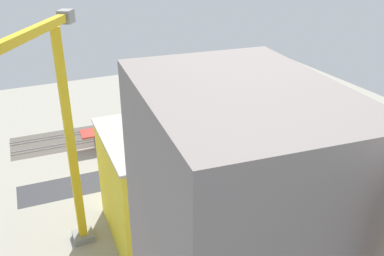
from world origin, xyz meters
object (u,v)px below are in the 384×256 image
(parked_car_2, at_px, (235,143))
(box_truck_0, at_px, (174,174))
(tower_crane, at_px, (62,126))
(parked_car_3, at_px, (205,150))
(traffic_light, at_px, (240,126))
(street_tree_2, at_px, (265,136))
(platform_canopy_near, at_px, (200,115))
(passenger_coach, at_px, (270,91))
(locomotive, at_px, (213,106))
(street_tree_0, at_px, (210,151))
(construction_building, at_px, (190,179))
(street_tree_4, at_px, (318,127))
(street_tree_1, at_px, (309,133))
(parked_car_5, at_px, (147,163))
(parked_car_1, at_px, (259,137))
(parked_car_4, at_px, (175,156))
(street_tree_3, at_px, (292,132))
(parked_car_0, at_px, (287,131))

(parked_car_2, height_order, box_truck_0, box_truck_0)
(tower_crane, xyz_separation_m, box_truck_0, (-23.88, -13.40, -22.23))
(parked_car_3, bearing_deg, traffic_light, -171.23)
(parked_car_3, xyz_separation_m, street_tree_2, (-12.66, 7.65, 4.76))
(box_truck_0, bearing_deg, platform_canopy_near, -127.73)
(platform_canopy_near, height_order, parked_car_3, platform_canopy_near)
(passenger_coach, xyz_separation_m, traffic_light, (24.78, 22.41, 1.50))
(passenger_coach, relative_size, traffic_light, 2.28)
(parked_car_3, relative_size, tower_crane, 0.10)
(locomotive, distance_m, street_tree_0, 37.24)
(locomotive, distance_m, construction_building, 57.47)
(passenger_coach, distance_m, street_tree_4, 33.43)
(parked_car_3, xyz_separation_m, street_tree_1, (-26.02, 8.18, 3.29))
(parked_car_5, bearing_deg, parked_car_1, -179.03)
(parked_car_2, xyz_separation_m, parked_car_4, (17.25, 0.15, 0.00))
(parked_car_3, distance_m, box_truck_0, 14.93)
(locomotive, distance_m, parked_car_5, 38.53)
(street_tree_4, bearing_deg, street_tree_2, -2.79)
(platform_canopy_near, height_order, construction_building, construction_building)
(street_tree_0, bearing_deg, street_tree_2, -177.04)
(platform_canopy_near, xyz_separation_m, parked_car_3, (5.27, 13.98, -3.35))
(parked_car_2, xyz_separation_m, street_tree_0, (12.26, 8.93, 4.66))
(box_truck_0, bearing_deg, parked_car_5, -68.76)
(platform_canopy_near, bearing_deg, passenger_coach, -161.65)
(parked_car_5, bearing_deg, street_tree_1, 168.80)
(passenger_coach, bearing_deg, street_tree_1, 73.14)
(parked_car_4, bearing_deg, parked_car_2, -179.51)
(parked_car_1, bearing_deg, platform_canopy_near, -49.71)
(street_tree_3, bearing_deg, passenger_coach, -114.95)
(platform_canopy_near, xyz_separation_m, passenger_coach, (-30.54, -10.13, -0.85))
(street_tree_1, xyz_separation_m, traffic_light, (14.99, -9.88, 0.72))
(construction_building, bearing_deg, parked_car_3, -120.25)
(tower_crane, xyz_separation_m, street_tree_1, (-62.08, -13.80, -19.72))
(construction_building, height_order, street_tree_1, construction_building)
(parked_car_2, xyz_separation_m, street_tree_3, (-12.14, 7.57, 4.06))
(box_truck_0, relative_size, street_tree_0, 0.97)
(parked_car_3, xyz_separation_m, street_tree_3, (-21.28, 7.10, 4.02))
(street_tree_1, relative_size, street_tree_2, 0.75)
(parked_car_2, height_order, traffic_light, traffic_light)
(locomotive, relative_size, parked_car_1, 3.47)
(box_truck_0, xyz_separation_m, street_tree_2, (-24.85, -0.93, 3.99))
(locomotive, bearing_deg, parked_car_3, 58.93)
(parked_car_0, distance_m, parked_car_5, 41.20)
(tower_crane, distance_m, traffic_light, 56.03)
(parked_car_0, xyz_separation_m, street_tree_4, (-2.67, 8.86, 4.56))
(tower_crane, height_order, box_truck_0, tower_crane)
(passenger_coach, height_order, parked_car_2, passenger_coach)
(platform_canopy_near, xyz_separation_m, street_tree_0, (8.39, 22.45, 1.27))
(platform_canopy_near, bearing_deg, parked_car_5, 33.81)
(parked_car_1, xyz_separation_m, traffic_light, (5.60, -1.11, 4.00))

